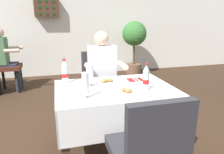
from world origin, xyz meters
TOP-DOWN VIEW (x-y plane):
  - ground_plane at (0.00, 0.00)m, footprint 11.00×11.00m
  - back_wall at (0.00, 3.53)m, footprint 11.00×0.12m
  - main_dining_table at (0.10, -0.06)m, footprint 1.16×0.82m
  - chair_far_diner_seat at (0.10, 0.74)m, footprint 0.44×0.50m
  - chair_near_camera_side at (0.10, -0.86)m, footprint 0.44×0.50m
  - seated_diner_far at (0.14, 0.63)m, footprint 0.50×0.46m
  - plate_near_camera at (0.17, -0.27)m, footprint 0.23×0.23m
  - plate_far_diner at (0.06, 0.12)m, footprint 0.22×0.22m
  - beer_glass_left at (-0.13, 0.05)m, footprint 0.07×0.07m
  - beer_glass_middle at (-0.22, -0.28)m, footprint 0.07×0.07m
  - cola_bottle_primary at (-0.36, 0.21)m, footprint 0.07×0.07m
  - cola_bottle_secondary at (0.37, -0.23)m, footprint 0.06×0.06m
  - napkin_cutlery_set at (0.40, 0.13)m, footprint 0.17×0.19m
  - background_chair_right at (-1.46, 2.42)m, footprint 0.50×0.44m
  - background_patron at (-1.41, 2.42)m, footprint 0.46×0.50m
  - potted_plant_corner at (1.47, 2.93)m, footprint 0.61×0.61m
  - wall_bottle_rack at (-0.59, 3.37)m, footprint 0.56×0.21m

SIDE VIEW (x-z plane):
  - ground_plane at x=0.00m, z-range 0.00..0.00m
  - chair_far_diner_seat at x=0.10m, z-range 0.07..1.04m
  - chair_near_camera_side at x=0.10m, z-range 0.07..1.04m
  - background_chair_right at x=-1.46m, z-range 0.07..1.04m
  - main_dining_table at x=0.10m, z-range 0.20..0.94m
  - seated_diner_far at x=0.14m, z-range 0.08..1.34m
  - background_patron at x=-1.41m, z-range 0.08..1.34m
  - napkin_cutlery_set at x=0.40m, z-range 0.74..0.76m
  - plate_near_camera at x=0.17m, z-range 0.73..0.78m
  - plate_far_diner at x=0.06m, z-range 0.73..0.79m
  - beer_glass_left at x=-0.13m, z-range 0.74..0.96m
  - cola_bottle_primary at x=-0.36m, z-range 0.73..0.99m
  - beer_glass_middle at x=-0.22m, z-range 0.75..0.97m
  - cola_bottle_secondary at x=0.37m, z-range 0.73..1.00m
  - potted_plant_corner at x=1.47m, z-range 0.22..1.59m
  - back_wall at x=0.00m, z-range 0.00..2.75m
  - wall_bottle_rack at x=-0.59m, z-range 1.46..1.88m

